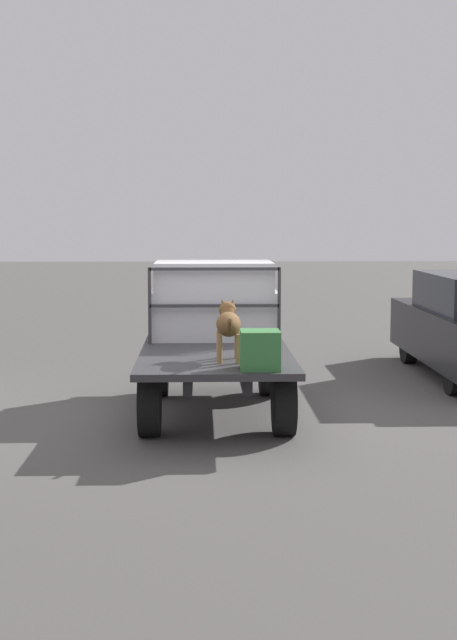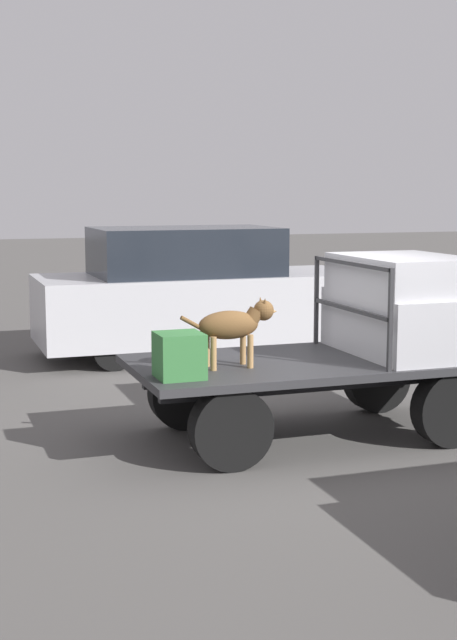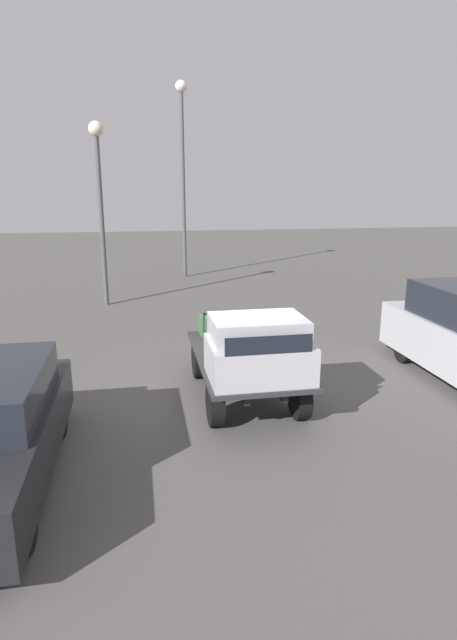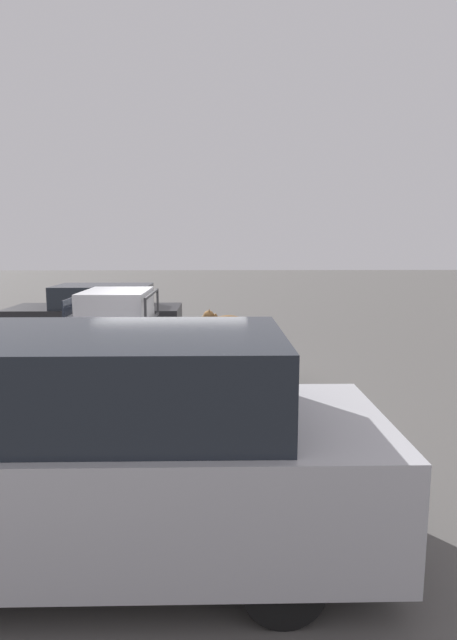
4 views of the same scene
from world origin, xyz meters
name	(u,v)px [view 4 (image 4 of 4)]	position (x,y,z in m)	size (l,w,h in m)	color
ground_plane	(177,390)	(0.00, 0.00, 0.00)	(80.00, 80.00, 0.00)	#514F4C
flatbed_truck	(176,359)	(0.00, 0.00, 0.59)	(3.73, 1.83, 0.83)	black
truck_cab	(113,320)	(1.12, 0.00, 1.31)	(1.33, 1.71, 1.03)	#B7B7BC
truck_headboard	(152,312)	(0.42, 0.00, 1.47)	(0.04, 1.71, 0.99)	#2D2D30
dog	(225,322)	(-0.90, -0.14, 1.25)	(1.00, 0.28, 0.68)	#9E7547
cargo_crate	(259,331)	(-1.56, -0.46, 1.04)	(0.42, 0.42, 0.42)	#337038
parked_sedan	(98,315)	(2.39, -4.07, 0.81)	(4.41, 1.74, 1.61)	black
parked_pickup_far	(97,450)	(0.25, 4.91, 0.97)	(5.01, 1.92, 1.98)	black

